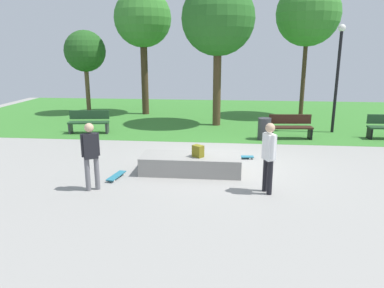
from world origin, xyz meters
name	(u,v)px	position (x,y,z in m)	size (l,w,h in m)	color
ground_plane	(226,162)	(0.00, 0.00, 0.00)	(28.00, 28.00, 0.00)	gray
grass_lawn	(228,115)	(0.00, 8.15, 0.00)	(26.60, 11.70, 0.01)	#387A2D
concrete_ledge	(191,164)	(-0.97, -1.11, 0.25)	(2.73, 1.02, 0.49)	gray
backpack_on_ledge	(198,151)	(-0.76, -1.22, 0.65)	(0.28, 0.20, 0.32)	olive
skater_performing_trick	(269,153)	(0.98, -2.38, 0.98)	(0.31, 0.40, 1.68)	black
skater_watching	(91,152)	(-3.19, -2.61, 0.96)	(0.39, 0.33, 1.65)	slate
skateboard_by_ledge	(116,176)	(-2.89, -1.74, 0.06)	(0.33, 0.82, 0.08)	teal
skateboard_spare	(241,157)	(0.45, 0.37, 0.06)	(0.81, 0.25, 0.08)	teal
park_bench_center_lawn	(291,126)	(2.39, 3.26, 0.48)	(1.63, 0.61, 0.91)	#331E14
park_bench_by_oak	(89,121)	(-5.59, 3.44, 0.48)	(1.65, 0.68, 0.91)	#1E4223
tree_broad_elm	(143,19)	(-4.32, 8.17, 4.76)	(2.85, 2.85, 6.24)	#42301E
tree_young_birch	(85,52)	(-7.32, 7.92, 3.20)	(2.08, 2.08, 4.27)	brown
tree_slender_maple	(308,14)	(3.66, 8.06, 4.92)	(3.02, 3.02, 6.45)	#42301E
tree_tall_oak	(218,19)	(-0.50, 5.58, 4.54)	(3.12, 3.12, 6.14)	#4C3823
lamp_post	(338,68)	(4.30, 4.56, 2.58)	(0.28, 0.28, 4.25)	black
trash_bin	(264,129)	(1.39, 3.02, 0.41)	(0.49, 0.49, 0.82)	#333338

